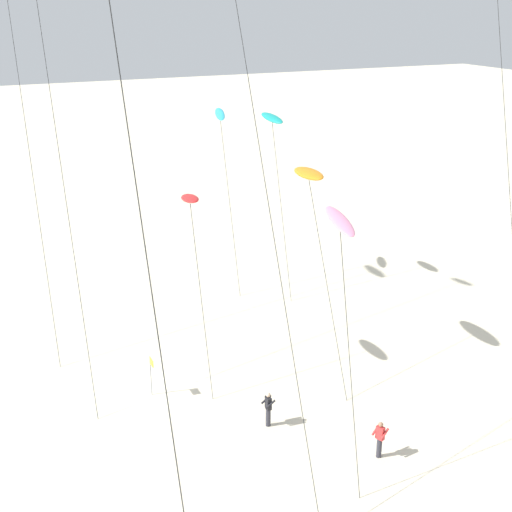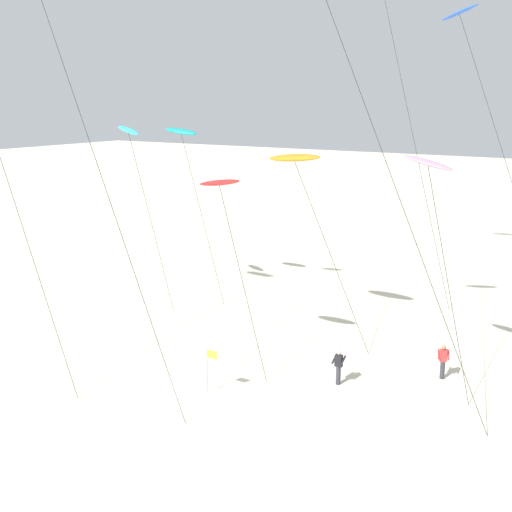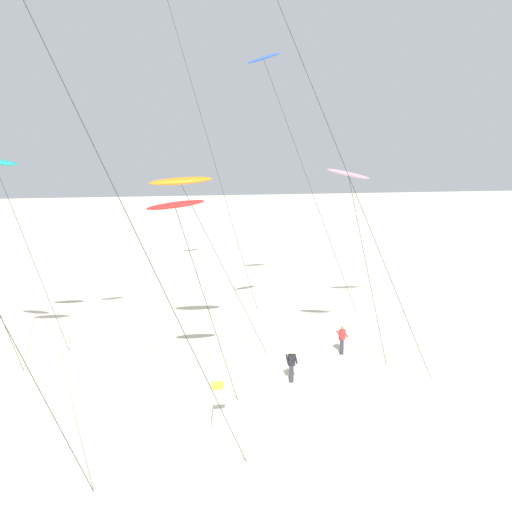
% 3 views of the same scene
% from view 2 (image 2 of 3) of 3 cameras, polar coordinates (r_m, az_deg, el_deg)
% --- Properties ---
extents(ground_plane, '(260.00, 260.00, 0.00)m').
position_cam_2_polar(ground_plane, '(30.81, -5.45, -11.38)').
color(ground_plane, beige).
extents(kite_teal, '(4.46, 0.91, 11.28)m').
position_cam_2_polar(kite_teal, '(42.49, -6.51, 10.61)').
color(kite_teal, teal).
rests_on(kite_teal, ground).
extents(kite_blue, '(8.05, 1.25, 17.92)m').
position_cam_2_polar(kite_blue, '(39.12, 17.45, 19.08)').
color(kite_blue, blue).
rests_on(kite_blue, ground).
extents(kite_red, '(3.98, 1.14, 9.50)m').
position_cam_2_polar(kite_red, '(30.41, -3.20, 6.28)').
color(kite_red, red).
rests_on(kite_red, ground).
extents(kite_pink, '(3.66, 0.90, 10.70)m').
position_cam_2_polar(kite_pink, '(28.62, 14.77, 7.64)').
color(kite_pink, pink).
rests_on(kite_pink, ground).
extents(kite_cyan, '(4.40, 1.14, 11.39)m').
position_cam_2_polar(kite_cyan, '(41.86, -11.01, 10.51)').
color(kite_cyan, '#33BFE0').
rests_on(kite_cyan, ground).
extents(kite_orange, '(6.42, 1.45, 10.28)m').
position_cam_2_polar(kite_orange, '(34.83, 3.36, 8.48)').
color(kite_orange, orange).
rests_on(kite_orange, ground).
extents(kite_flyer_nearest, '(0.55, 0.52, 1.67)m').
position_cam_2_polar(kite_flyer_nearest, '(30.95, 7.20, -9.50)').
color(kite_flyer_nearest, '#33333D').
rests_on(kite_flyer_nearest, ground).
extents(kite_flyer_middle, '(0.67, 0.65, 1.67)m').
position_cam_2_polar(kite_flyer_middle, '(32.53, 15.96, -8.77)').
color(kite_flyer_middle, '#33333D').
rests_on(kite_flyer_middle, ground).
extents(marker_flag, '(0.57, 0.05, 2.10)m').
position_cam_2_polar(marker_flag, '(29.66, -4.06, -9.23)').
color(marker_flag, gray).
rests_on(marker_flag, ground).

